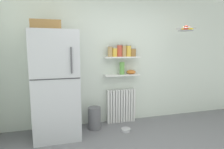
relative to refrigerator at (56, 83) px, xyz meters
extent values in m
cube|color=silver|center=(1.17, 0.40, 0.37)|extent=(7.04, 0.10, 2.60)
cube|color=#B7BABF|center=(0.00, 0.00, -0.03)|extent=(0.75, 0.70, 1.81)
cube|color=#262628|center=(0.00, -0.35, 0.13)|extent=(0.73, 0.01, 0.01)
cylinder|color=#4C4C51|center=(0.24, -0.37, 0.41)|extent=(0.02, 0.02, 0.40)
cube|color=olive|center=(-0.11, 0.00, 0.94)|extent=(0.45, 0.49, 0.14)
cube|color=white|center=(0.97, 0.27, -0.59)|extent=(0.04, 0.12, 0.69)
cube|color=white|center=(1.03, 0.27, -0.59)|extent=(0.04, 0.12, 0.69)
cube|color=white|center=(1.08, 0.27, -0.59)|extent=(0.04, 0.12, 0.69)
cube|color=white|center=(1.14, 0.27, -0.59)|extent=(0.04, 0.12, 0.69)
cube|color=white|center=(1.19, 0.27, -0.59)|extent=(0.04, 0.12, 0.69)
cube|color=white|center=(1.25, 0.27, -0.59)|extent=(0.04, 0.12, 0.69)
cube|color=white|center=(1.30, 0.27, -0.59)|extent=(0.04, 0.12, 0.69)
cube|color=white|center=(1.36, 0.27, -0.59)|extent=(0.04, 0.12, 0.69)
cube|color=white|center=(1.41, 0.27, -0.59)|extent=(0.04, 0.12, 0.69)
cube|color=white|center=(1.47, 0.27, -0.59)|extent=(0.04, 0.12, 0.69)
cube|color=white|center=(1.52, 0.27, -0.59)|extent=(0.04, 0.12, 0.69)
cube|color=white|center=(1.25, 0.24, 0.06)|extent=(0.71, 0.22, 0.02)
cube|color=white|center=(1.25, 0.24, 0.41)|extent=(0.71, 0.22, 0.02)
cylinder|color=tan|center=(1.01, 0.24, 0.52)|extent=(0.09, 0.09, 0.19)
cylinder|color=gray|center=(1.01, 0.24, 0.62)|extent=(0.09, 0.09, 0.02)
cylinder|color=yellow|center=(1.11, 0.24, 0.50)|extent=(0.10, 0.10, 0.16)
cylinder|color=gray|center=(1.11, 0.24, 0.59)|extent=(0.09, 0.09, 0.02)
cylinder|color=#C64C38|center=(1.20, 0.24, 0.53)|extent=(0.10, 0.10, 0.22)
cylinder|color=gray|center=(1.20, 0.24, 0.65)|extent=(0.09, 0.09, 0.02)
cylinder|color=tan|center=(1.30, 0.24, 0.53)|extent=(0.09, 0.09, 0.21)
cylinder|color=gray|center=(1.30, 0.24, 0.64)|extent=(0.08, 0.08, 0.02)
cylinder|color=yellow|center=(1.39, 0.24, 0.53)|extent=(0.10, 0.10, 0.21)
cylinder|color=gray|center=(1.39, 0.24, 0.64)|extent=(0.09, 0.09, 0.02)
cylinder|color=olive|center=(1.49, 0.24, 0.50)|extent=(0.11, 0.11, 0.15)
cylinder|color=gray|center=(1.49, 0.24, 0.58)|extent=(0.11, 0.11, 0.02)
cylinder|color=#66A84C|center=(1.26, 0.24, 0.19)|extent=(0.10, 0.10, 0.24)
ellipsoid|color=orange|center=(1.45, 0.24, 0.11)|extent=(0.18, 0.18, 0.08)
cylinder|color=slate|center=(0.66, 0.09, -0.73)|extent=(0.24, 0.24, 0.42)
cylinder|color=#B7B7BC|center=(1.20, -0.18, -0.91)|extent=(0.17, 0.17, 0.05)
torus|color=#B2B2B7|center=(2.40, -0.13, 0.96)|extent=(0.35, 0.35, 0.01)
cylinder|color=#A8A8AD|center=(2.40, -0.13, 0.92)|extent=(0.28, 0.28, 0.01)
sphere|color=red|center=(2.47, -0.15, 0.96)|extent=(0.07, 0.07, 0.07)
sphere|color=gold|center=(2.39, -0.08, 0.96)|extent=(0.08, 0.08, 0.08)
sphere|color=red|center=(2.39, -0.16, 0.97)|extent=(0.09, 0.09, 0.09)
ellipsoid|color=yellow|center=(2.44, -0.16, 0.95)|extent=(0.14, 0.16, 0.06)
camera|label=1|loc=(0.10, -3.20, 0.58)|focal=29.40mm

